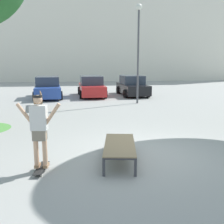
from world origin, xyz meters
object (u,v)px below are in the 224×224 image
object	(u,v)px
skater	(39,127)
skate_box	(120,146)
park_bench	(39,100)
light_post	(138,39)
skateboard	(41,168)
car_red	(92,87)
car_blue	(48,88)
car_black	(132,86)

from	to	relation	value
skater	skate_box	bearing A→B (deg)	12.13
park_bench	light_post	size ratio (longest dim) A/B	0.42
skate_box	skateboard	bearing A→B (deg)	-167.83
light_post	skateboard	bearing A→B (deg)	-114.60
skater	car_red	bearing A→B (deg)	82.08
skate_box	park_bench	size ratio (longest dim) A/B	0.82
skateboard	skater	distance (m)	0.99
car_blue	skate_box	bearing A→B (deg)	-76.21
skater	light_post	world-z (taller)	light_post
skater	car_red	world-z (taller)	skater
park_bench	light_post	xyz separation A→B (m)	(5.81, 0.93, 3.38)
skate_box	car_black	bearing A→B (deg)	76.91
skate_box	car_blue	bearing A→B (deg)	103.79
car_black	light_post	xyz separation A→B (m)	(-0.51, -3.99, 3.13)
skateboard	car_black	xyz separation A→B (m)	(5.03, 13.86, 0.61)
skate_box	park_bench	xyz separation A→B (m)	(-3.19, 8.52, 0.03)
car_red	car_blue	bearing A→B (deg)	-171.06
skateboard	car_blue	world-z (taller)	car_blue
skateboard	car_blue	xyz separation A→B (m)	(-1.23, 13.16, 0.61)
skater	car_blue	bearing A→B (deg)	95.34
park_bench	light_post	distance (m)	6.78
skateboard	car_red	bearing A→B (deg)	82.08
skateboard	light_post	distance (m)	11.48
skater	light_post	bearing A→B (deg)	65.40
skate_box	car_red	distance (m)	13.25
skater	car_black	world-z (taller)	skater
skate_box	park_bench	bearing A→B (deg)	110.51
skater	car_blue	distance (m)	13.22
skater	park_bench	size ratio (longest dim) A/B	0.69
skate_box	light_post	bearing A→B (deg)	74.53
skater	car_red	size ratio (longest dim) A/B	0.40
skater	car_black	bearing A→B (deg)	70.06
skateboard	car_black	size ratio (longest dim) A/B	0.19
skateboard	car_red	xyz separation A→B (m)	(1.90, 13.65, 0.61)
skateboard	skater	size ratio (longest dim) A/B	0.48
car_blue	light_post	distance (m)	7.33
car_blue	light_post	xyz separation A→B (m)	(5.75, -3.29, 3.13)
skate_box	car_red	xyz separation A→B (m)	(-0.00, 13.24, 0.28)
skater	park_bench	world-z (taller)	skater
light_post	skater	bearing A→B (deg)	-114.60
car_blue	park_bench	size ratio (longest dim) A/B	1.78
skate_box	car_red	size ratio (longest dim) A/B	0.47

